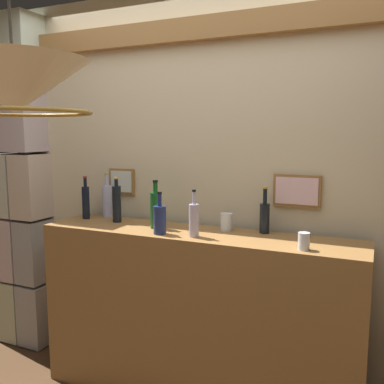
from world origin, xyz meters
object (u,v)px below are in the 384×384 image
liquor_bottle_amaro (156,209)px  glass_tumbler_highball (226,222)px  liquor_bottle_gin (160,219)px  liquor_bottle_bourbon (107,200)px  liquor_bottle_whiskey (117,203)px  pendant_lamp (14,88)px  liquor_bottle_port (86,202)px  liquor_bottle_rye (265,216)px  liquor_bottle_brandy (194,219)px  glass_tumbler_rocks (304,241)px

liquor_bottle_amaro → glass_tumbler_highball: (0.43, 0.12, -0.07)m
liquor_bottle_gin → liquor_bottle_bourbon: bearing=153.3°
liquor_bottle_whiskey → liquor_bottle_bourbon: liquor_bottle_bourbon is taller
liquor_bottle_gin → pendant_lamp: (-0.19, -0.86, 0.68)m
liquor_bottle_port → pendant_lamp: (0.50, -1.05, 0.64)m
liquor_bottle_rye → liquor_bottle_port: 1.24m
liquor_bottle_whiskey → liquor_bottle_bourbon: bearing=144.8°
liquor_bottle_brandy → liquor_bottle_amaro: bearing=160.4°
liquor_bottle_whiskey → pendant_lamp: 1.24m
liquor_bottle_amaro → pendant_lamp: bearing=-95.1°
glass_tumbler_highball → pendant_lamp: pendant_lamp is taller
liquor_bottle_port → glass_tumbler_rocks: 1.53m
liquor_bottle_brandy → liquor_bottle_amaro: (-0.31, 0.11, 0.02)m
liquor_bottle_bourbon → liquor_bottle_amaro: liquor_bottle_bourbon is taller
liquor_bottle_port → liquor_bottle_gin: bearing=-15.4°
liquor_bottle_gin → liquor_bottle_whiskey: 0.46m
liquor_bottle_rye → pendant_lamp: bearing=-123.4°
liquor_bottle_gin → glass_tumbler_highball: 0.41m
liquor_bottle_rye → liquor_bottle_amaro: liquor_bottle_amaro is taller
glass_tumbler_rocks → pendant_lamp: bearing=-140.1°
liquor_bottle_port → glass_tumbler_rocks: bearing=-7.3°
liquor_bottle_amaro → liquor_bottle_port: bearing=174.2°
liquor_bottle_port → pendant_lamp: 1.32m
liquor_bottle_amaro → glass_tumbler_highball: 0.45m
liquor_bottle_whiskey → glass_tumbler_rocks: 1.27m
glass_tumbler_rocks → glass_tumbler_highball: size_ratio=0.85×
liquor_bottle_bourbon → glass_tumbler_rocks: bearing=-11.8°
liquor_bottle_port → pendant_lamp: bearing=-64.7°
pendant_lamp → liquor_bottle_port: bearing=115.3°
liquor_bottle_bourbon → liquor_bottle_port: size_ratio=1.07×
liquor_bottle_bourbon → pendant_lamp: bearing=-71.3°
liquor_bottle_bourbon → pendant_lamp: size_ratio=0.52×
liquor_bottle_gin → liquor_bottle_bourbon: size_ratio=0.79×
liquor_bottle_amaro → pendant_lamp: size_ratio=0.50×
liquor_bottle_gin → liquor_bottle_port: liquor_bottle_port is taller
glass_tumbler_rocks → liquor_bottle_whiskey: bearing=171.5°
liquor_bottle_gin → liquor_bottle_port: 0.71m
liquor_bottle_whiskey → liquor_bottle_port: liquor_bottle_whiskey is taller
liquor_bottle_amaro → glass_tumbler_rocks: liquor_bottle_amaro is taller
liquor_bottle_brandy → liquor_bottle_bourbon: bearing=160.9°
liquor_bottle_bourbon → glass_tumbler_highball: 0.91m
liquor_bottle_whiskey → glass_tumbler_highball: liquor_bottle_whiskey is taller
liquor_bottle_amaro → liquor_bottle_bourbon: bearing=161.3°
liquor_bottle_whiskey → liquor_bottle_amaro: bearing=-9.5°
liquor_bottle_port → glass_tumbler_rocks: size_ratio=3.31×
liquor_bottle_whiskey → glass_tumbler_highball: bearing=4.8°
liquor_bottle_brandy → liquor_bottle_rye: bearing=36.3°
liquor_bottle_gin → pendant_lamp: bearing=-102.3°
liquor_bottle_rye → pendant_lamp: size_ratio=0.46×
liquor_bottle_brandy → liquor_bottle_amaro: 0.33m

